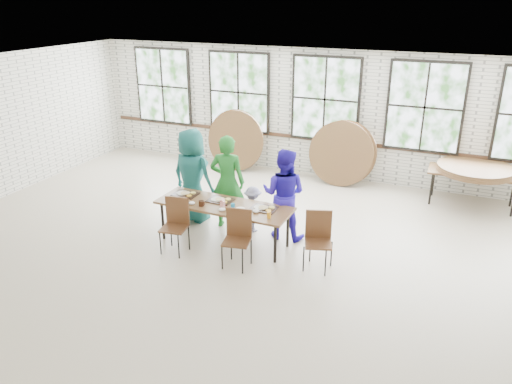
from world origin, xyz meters
TOP-DOWN VIEW (x-y plane):
  - room at (0.00, 4.44)m, footprint 12.00×12.00m
  - dining_table at (-0.59, 0.36)m, footprint 2.42×0.85m
  - chair_near_left at (-1.23, -0.20)m, footprint 0.48×0.47m
  - chair_near_right at (-0.05, -0.22)m, footprint 0.49×0.48m
  - chair_spare at (1.16, 0.23)m, footprint 0.53×0.52m
  - adult_teal at (-1.59, 1.01)m, footprint 0.97×0.71m
  - adult_green at (-0.84, 1.01)m, footprint 0.72×0.55m
  - toddler at (-0.33, 1.01)m, footprint 0.64×0.50m
  - adult_blue at (0.28, 1.01)m, footprint 0.83×0.66m
  - storage_table at (3.37, 3.90)m, footprint 1.82×0.79m
  - tabletop_clutter at (-0.52, 0.32)m, footprint 2.02×0.64m
  - round_tops_stacked at (3.37, 3.90)m, footprint 1.50×1.50m
  - round_tops_leaning at (-0.80, 4.10)m, footprint 4.27×0.46m

SIDE VIEW (x-z plane):
  - toddler at x=-0.33m, z-range 0.00..0.88m
  - chair_near_left at x=-1.23m, z-range 0.08..1.03m
  - chair_near_right at x=-0.05m, z-range 0.08..1.03m
  - chair_spare at x=1.16m, z-range 0.08..1.03m
  - storage_table at x=3.37m, z-range 0.32..1.06m
  - dining_table at x=-0.59m, z-range 0.32..1.06m
  - round_tops_leaning at x=-0.80m, z-range -0.01..1.48m
  - tabletop_clutter at x=-0.52m, z-range 0.71..0.82m
  - round_tops_stacked at x=3.37m, z-range 0.74..0.87m
  - adult_blue at x=0.28m, z-range 0.00..1.66m
  - adult_green at x=-0.84m, z-range 0.00..1.79m
  - adult_teal at x=-1.59m, z-range 0.00..1.82m
  - room at x=0.00m, z-range -4.17..7.83m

